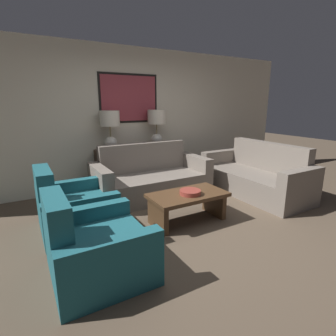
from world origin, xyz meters
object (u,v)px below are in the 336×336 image
object	(u,v)px
console_table	(136,167)
couch_by_back_wall	(151,180)
armchair_near_camera	(95,248)
table_lamp_left	(110,125)
coffee_table	(188,201)
table_lamp_right	(157,123)
armchair_near_back_wall	(73,209)
couch_by_side	(256,177)
decorative_bowl	(190,192)

from	to	relation	value
console_table	couch_by_back_wall	world-z (taller)	couch_by_back_wall
console_table	armchair_near_camera	size ratio (longest dim) A/B	1.60
table_lamp_left	coffee_table	world-z (taller)	table_lamp_left
table_lamp_left	armchair_near_camera	world-z (taller)	table_lamp_left
table_lamp_right	armchair_near_back_wall	xyz separation A→B (m)	(-1.91, -1.30, -0.95)
console_table	couch_by_side	world-z (taller)	couch_by_side
couch_by_side	decorative_bowl	bearing A→B (deg)	-166.61
console_table	armchair_near_back_wall	world-z (taller)	armchair_near_back_wall
table_lamp_left	decorative_bowl	distance (m)	2.10
armchair_near_camera	console_table	bearing A→B (deg)	59.05
armchair_near_back_wall	armchair_near_camera	world-z (taller)	same
table_lamp_right	decorative_bowl	size ratio (longest dim) A/B	2.45
couch_by_back_wall	armchair_near_back_wall	xyz separation A→B (m)	(-1.43, -0.63, -0.02)
table_lamp_left	couch_by_back_wall	world-z (taller)	table_lamp_left
table_lamp_left	couch_by_back_wall	xyz separation A→B (m)	(0.47, -0.67, -0.93)
armchair_near_camera	couch_by_side	bearing A→B (deg)	16.02
decorative_bowl	armchair_near_back_wall	distance (m)	1.56
console_table	decorative_bowl	world-z (taller)	console_table
table_lamp_right	decorative_bowl	world-z (taller)	table_lamp_right
console_table	couch_by_side	distance (m)	2.28
couch_by_back_wall	decorative_bowl	xyz separation A→B (m)	(0.00, -1.22, 0.14)
table_lamp_left	armchair_near_back_wall	bearing A→B (deg)	-126.29
couch_by_back_wall	console_table	bearing A→B (deg)	90.00
table_lamp_left	armchair_near_camera	xyz separation A→B (m)	(-0.96, -2.39, -0.95)
console_table	table_lamp_right	size ratio (longest dim) A/B	2.12
armchair_near_back_wall	coffee_table	bearing A→B (deg)	-20.83
console_table	armchair_near_back_wall	bearing A→B (deg)	-137.70
couch_by_side	table_lamp_left	bearing A→B (deg)	146.22
armchair_near_camera	couch_by_back_wall	bearing A→B (deg)	50.17
coffee_table	armchair_near_camera	size ratio (longest dim) A/B	1.14
table_lamp_left	couch_by_side	size ratio (longest dim) A/B	0.36
console_table	coffee_table	distance (m)	1.85
console_table	couch_by_back_wall	size ratio (longest dim) A/B	0.76
console_table	table_lamp_left	world-z (taller)	table_lamp_left
decorative_bowl	armchair_near_back_wall	xyz separation A→B (m)	(-1.43, 0.59, -0.16)
console_table	armchair_near_camera	world-z (taller)	armchair_near_camera
couch_by_side	couch_by_back_wall	bearing A→B (deg)	155.04
table_lamp_left	armchair_near_camera	distance (m)	2.74
couch_by_back_wall	decorative_bowl	bearing A→B (deg)	-89.90
table_lamp_left	armchair_near_back_wall	world-z (taller)	table_lamp_left
armchair_near_back_wall	armchair_near_camera	size ratio (longest dim) A/B	1.00
console_table	couch_by_side	bearing A→B (deg)	-40.44
couch_by_side	coffee_table	world-z (taller)	couch_by_side
table_lamp_left	coffee_table	distance (m)	2.12
console_table	coffee_table	world-z (taller)	console_table
console_table	decorative_bowl	xyz separation A→B (m)	(0.00, -1.89, 0.06)
armchair_near_back_wall	armchair_near_camera	bearing A→B (deg)	-90.00
table_lamp_right	couch_by_back_wall	world-z (taller)	table_lamp_right
couch_by_side	armchair_near_camera	distance (m)	3.29
couch_by_side	decorative_bowl	size ratio (longest dim) A/B	6.86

